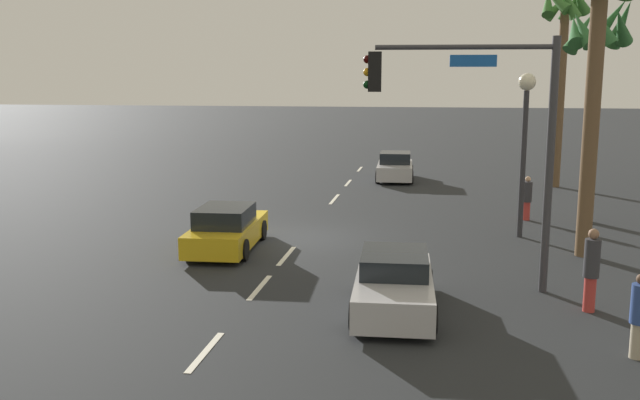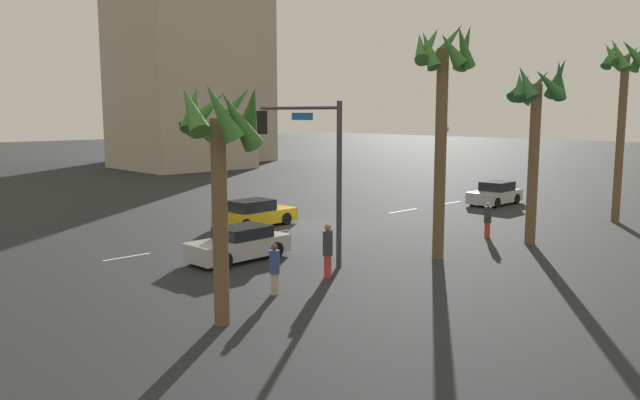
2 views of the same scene
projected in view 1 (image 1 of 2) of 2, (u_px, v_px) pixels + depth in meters
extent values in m
plane|color=#232628|center=(302.00, 238.00, 22.94)|extent=(220.00, 220.00, 0.00)
cube|color=silver|center=(360.00, 169.00, 40.43)|extent=(2.11, 0.14, 0.01)
cube|color=silver|center=(348.00, 183.00, 35.04)|extent=(2.23, 0.14, 0.01)
cube|color=silver|center=(334.00, 199.00, 30.33)|extent=(2.57, 0.14, 0.01)
cube|color=silver|center=(286.00, 256.00, 20.60)|extent=(2.24, 0.14, 0.01)
cube|color=silver|center=(260.00, 287.00, 17.47)|extent=(2.12, 0.14, 0.01)
cube|color=silver|center=(205.00, 352.00, 13.35)|extent=(2.02, 0.14, 0.01)
cube|color=#B7B7BC|center=(395.00, 170.00, 36.01)|extent=(4.11, 1.93, 0.71)
cube|color=black|center=(395.00, 158.00, 36.14)|extent=(2.00, 1.63, 0.56)
cylinder|color=black|center=(411.00, 178.00, 34.72)|extent=(0.65, 0.24, 0.64)
cylinder|color=black|center=(378.00, 177.00, 34.92)|extent=(0.65, 0.24, 0.64)
cylinder|color=black|center=(411.00, 171.00, 37.17)|extent=(0.65, 0.24, 0.64)
cylinder|color=black|center=(380.00, 171.00, 37.37)|extent=(0.65, 0.24, 0.64)
cube|color=gold|center=(227.00, 233.00, 21.40)|extent=(4.45, 1.94, 0.66)
cube|color=black|center=(225.00, 216.00, 21.04)|extent=(2.17, 1.62, 0.56)
cylinder|color=black|center=(214.00, 229.00, 22.84)|extent=(0.65, 0.25, 0.64)
cylinder|color=black|center=(262.00, 230.00, 22.66)|extent=(0.65, 0.25, 0.64)
cylinder|color=black|center=(189.00, 248.00, 20.20)|extent=(0.65, 0.25, 0.64)
cylinder|color=black|center=(244.00, 250.00, 20.01)|extent=(0.65, 0.25, 0.64)
cube|color=#B7B7BC|center=(394.00, 289.00, 15.63)|extent=(4.22, 1.89, 0.70)
cube|color=black|center=(395.00, 262.00, 15.77)|extent=(2.06, 1.59, 0.46)
cylinder|color=black|center=(432.00, 318.00, 14.31)|extent=(0.65, 0.25, 0.64)
cylinder|color=black|center=(355.00, 315.00, 14.50)|extent=(0.65, 0.25, 0.64)
cylinder|color=black|center=(427.00, 282.00, 16.83)|extent=(0.65, 0.25, 0.64)
cylinder|color=black|center=(362.00, 280.00, 17.01)|extent=(0.65, 0.25, 0.64)
cylinder|color=#38383D|center=(549.00, 168.00, 16.62)|extent=(0.20, 0.20, 6.20)
cylinder|color=#38383D|center=(465.00, 47.00, 16.32)|extent=(0.42, 4.22, 0.12)
cube|color=black|center=(375.00, 72.00, 16.62)|extent=(0.34, 0.34, 0.95)
sphere|color=#360503|center=(367.00, 59.00, 16.58)|extent=(0.20, 0.20, 0.20)
sphere|color=orange|center=(367.00, 72.00, 16.63)|extent=(0.20, 0.20, 0.20)
sphere|color=black|center=(367.00, 85.00, 16.68)|extent=(0.20, 0.20, 0.20)
cube|color=#1959B2|center=(473.00, 61.00, 16.36)|extent=(0.12, 1.10, 0.28)
cylinder|color=#2D2D33|center=(523.00, 165.00, 22.69)|extent=(0.18, 0.18, 4.84)
sphere|color=#F2EACC|center=(527.00, 82.00, 22.22)|extent=(0.56, 0.56, 0.56)
cylinder|color=#B2A58C|center=(637.00, 341.00, 13.01)|extent=(0.35, 0.35, 0.69)
cylinder|color=#2D478C|center=(640.00, 304.00, 12.88)|extent=(0.47, 0.47, 0.75)
cylinder|color=#BF3833|center=(526.00, 211.00, 25.80)|extent=(0.35, 0.35, 0.69)
cylinder|color=#333338|center=(527.00, 192.00, 25.68)|extent=(0.47, 0.47, 0.75)
sphere|color=tan|center=(528.00, 179.00, 25.60)|extent=(0.20, 0.20, 0.20)
cylinder|color=#BF3833|center=(590.00, 294.00, 15.63)|extent=(0.37, 0.37, 0.81)
cylinder|color=#333338|center=(592.00, 258.00, 15.48)|extent=(0.50, 0.50, 0.88)
sphere|color=#8C664C|center=(594.00, 234.00, 15.39)|extent=(0.24, 0.24, 0.24)
cylinder|color=brown|center=(592.00, 127.00, 24.95)|extent=(0.46, 0.46, 7.00)
cone|color=#2D6633|center=(600.00, 24.00, 23.62)|extent=(0.72, 1.30, 1.60)
cone|color=#2D6633|center=(621.00, 26.00, 23.90)|extent=(1.62, 1.21, 1.41)
cone|color=#2D6633|center=(621.00, 24.00, 24.48)|extent=(1.52, 1.00, 1.79)
cone|color=#2D6633|center=(609.00, 22.00, 24.96)|extent=(1.35, 1.60, 1.82)
cone|color=#2D6633|center=(581.00, 32.00, 25.13)|extent=(1.23, 1.51, 1.68)
cone|color=#2D6633|center=(575.00, 30.00, 24.53)|extent=(1.60, 0.64, 1.43)
cone|color=#2D6633|center=(583.00, 29.00, 24.08)|extent=(1.40, 1.18, 1.48)
cylinder|color=brown|center=(592.00, 118.00, 19.94)|extent=(0.45, 0.45, 8.20)
cylinder|color=brown|center=(560.00, 98.00, 33.08)|extent=(0.41, 0.41, 8.66)
cone|color=#38702D|center=(568.00, 1.00, 31.51)|extent=(0.61, 1.29, 1.76)
cone|color=#38702D|center=(580.00, 0.00, 31.71)|extent=(1.37, 1.40, 1.47)
cone|color=#38702D|center=(572.00, 6.00, 32.93)|extent=(1.12, 1.37, 1.65)
cone|color=#38702D|center=(558.00, 6.00, 33.07)|extent=(0.96, 1.57, 1.46)
cone|color=#38702D|center=(548.00, 2.00, 32.52)|extent=(1.44, 0.71, 1.61)
cone|color=#38702D|center=(556.00, 0.00, 31.82)|extent=(1.48, 1.55, 1.43)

